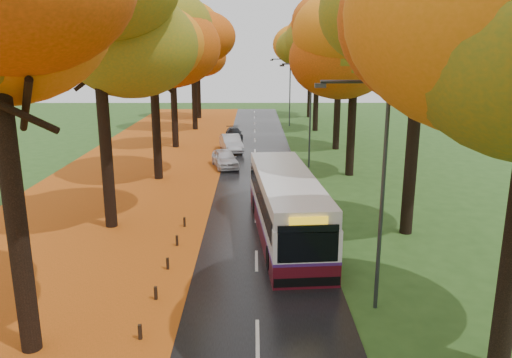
{
  "coord_description": "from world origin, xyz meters",
  "views": [
    {
      "loc": [
        -0.11,
        -8.0,
        8.85
      ],
      "look_at": [
        0.0,
        16.24,
        2.6
      ],
      "focal_mm": 35.0,
      "sensor_mm": 36.0,
      "label": 1
    }
  ],
  "objects_px": {
    "car_white": "(225,158)",
    "car_silver": "(231,143)",
    "streetlamp_mid": "(307,107)",
    "streetlamp_far": "(288,87)",
    "car_dark": "(234,133)",
    "bus": "(286,204)",
    "streetlamp_near": "(376,179)"
  },
  "relations": [
    {
      "from": "streetlamp_mid",
      "to": "streetlamp_far",
      "type": "relative_size",
      "value": 1.0
    },
    {
      "from": "streetlamp_near",
      "to": "car_white",
      "type": "distance_m",
      "value": 23.14
    },
    {
      "from": "car_white",
      "to": "car_silver",
      "type": "bearing_deg",
      "value": 74.01
    },
    {
      "from": "bus",
      "to": "streetlamp_near",
      "type": "bearing_deg",
      "value": -75.06
    },
    {
      "from": "streetlamp_near",
      "to": "car_dark",
      "type": "distance_m",
      "value": 35.71
    },
    {
      "from": "streetlamp_mid",
      "to": "bus",
      "type": "height_order",
      "value": "streetlamp_mid"
    },
    {
      "from": "bus",
      "to": "car_silver",
      "type": "bearing_deg",
      "value": 95.14
    },
    {
      "from": "bus",
      "to": "car_dark",
      "type": "xyz_separation_m",
      "value": [
        -3.6,
        27.89,
        -1.04
      ]
    },
    {
      "from": "bus",
      "to": "car_dark",
      "type": "bearing_deg",
      "value": 92.85
    },
    {
      "from": "car_white",
      "to": "streetlamp_mid",
      "type": "bearing_deg",
      "value": -13.29
    },
    {
      "from": "car_white",
      "to": "streetlamp_near",
      "type": "bearing_deg",
      "value": -88.11
    },
    {
      "from": "streetlamp_mid",
      "to": "streetlamp_far",
      "type": "distance_m",
      "value": 22.0
    },
    {
      "from": "streetlamp_near",
      "to": "car_white",
      "type": "bearing_deg",
      "value": 106.04
    },
    {
      "from": "streetlamp_near",
      "to": "car_white",
      "type": "xyz_separation_m",
      "value": [
        -6.3,
        21.91,
        -3.98
      ]
    },
    {
      "from": "streetlamp_near",
      "to": "car_silver",
      "type": "distance_m",
      "value": 29.18
    },
    {
      "from": "bus",
      "to": "car_white",
      "type": "distance_m",
      "value": 15.36
    },
    {
      "from": "car_white",
      "to": "car_silver",
      "type": "height_order",
      "value": "car_silver"
    },
    {
      "from": "streetlamp_far",
      "to": "car_silver",
      "type": "height_order",
      "value": "streetlamp_far"
    },
    {
      "from": "streetlamp_mid",
      "to": "streetlamp_far",
      "type": "xyz_separation_m",
      "value": [
        0.0,
        22.0,
        0.0
      ]
    },
    {
      "from": "streetlamp_mid",
      "to": "streetlamp_far",
      "type": "height_order",
      "value": "same"
    },
    {
      "from": "streetlamp_mid",
      "to": "streetlamp_far",
      "type": "bearing_deg",
      "value": 90.0
    },
    {
      "from": "bus",
      "to": "car_dark",
      "type": "distance_m",
      "value": 28.14
    },
    {
      "from": "car_dark",
      "to": "bus",
      "type": "bearing_deg",
      "value": -89.85
    },
    {
      "from": "streetlamp_far",
      "to": "car_dark",
      "type": "xyz_separation_m",
      "value": [
        -6.09,
        -9.06,
        -4.12
      ]
    },
    {
      "from": "streetlamp_far",
      "to": "car_silver",
      "type": "xyz_separation_m",
      "value": [
        -6.09,
        -15.74,
        -3.93
      ]
    },
    {
      "from": "car_silver",
      "to": "streetlamp_mid",
      "type": "bearing_deg",
      "value": -57.66
    },
    {
      "from": "streetlamp_mid",
      "to": "car_dark",
      "type": "height_order",
      "value": "streetlamp_mid"
    },
    {
      "from": "streetlamp_near",
      "to": "streetlamp_far",
      "type": "relative_size",
      "value": 1.0
    },
    {
      "from": "streetlamp_far",
      "to": "car_silver",
      "type": "relative_size",
      "value": 1.78
    },
    {
      "from": "car_white",
      "to": "car_dark",
      "type": "xyz_separation_m",
      "value": [
        0.21,
        13.04,
        -0.14
      ]
    },
    {
      "from": "car_silver",
      "to": "streetlamp_far",
      "type": "bearing_deg",
      "value": 56.96
    },
    {
      "from": "car_silver",
      "to": "car_dark",
      "type": "height_order",
      "value": "car_silver"
    }
  ]
}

